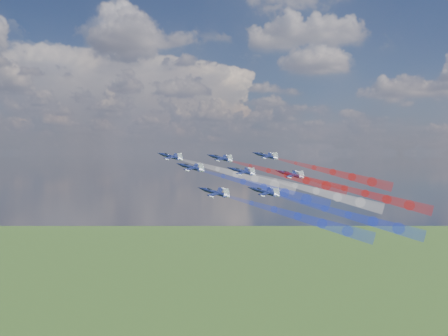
# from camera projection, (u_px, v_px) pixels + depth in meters

# --- Properties ---
(jet_lead) EXTENTS (14.03, 12.73, 7.26)m
(jet_lead) POSITION_uv_depth(u_px,v_px,m) (171.00, 157.00, 175.98)
(jet_lead) COLOR black
(trail_lead) EXTENTS (40.44, 19.67, 14.01)m
(trail_lead) POSITION_uv_depth(u_px,v_px,m) (236.00, 174.00, 166.29)
(trail_lead) COLOR white
(jet_inner_left) EXTENTS (14.03, 12.73, 7.26)m
(jet_inner_left) POSITION_uv_depth(u_px,v_px,m) (191.00, 167.00, 162.11)
(jet_inner_left) COLOR black
(trail_inner_left) EXTENTS (40.44, 19.67, 14.01)m
(trail_inner_left) POSITION_uv_depth(u_px,v_px,m) (263.00, 187.00, 152.42)
(trail_inner_left) COLOR #1A32E1
(jet_inner_right) EXTENTS (14.03, 12.73, 7.26)m
(jet_inner_right) POSITION_uv_depth(u_px,v_px,m) (221.00, 158.00, 179.81)
(jet_inner_right) COLOR black
(trail_inner_right) EXTENTS (40.44, 19.67, 14.01)m
(trail_inner_right) POSITION_uv_depth(u_px,v_px,m) (287.00, 175.00, 170.12)
(trail_inner_right) COLOR red
(jet_outer_left) EXTENTS (14.03, 12.73, 7.26)m
(jet_outer_left) POSITION_uv_depth(u_px,v_px,m) (215.00, 192.00, 145.50)
(jet_outer_left) COLOR black
(trail_outer_left) EXTENTS (40.44, 19.67, 14.01)m
(trail_outer_left) POSITION_uv_depth(u_px,v_px,m) (298.00, 216.00, 135.81)
(trail_outer_left) COLOR #1A32E1
(jet_center_third) EXTENTS (14.03, 12.73, 7.26)m
(jet_center_third) POSITION_uv_depth(u_px,v_px,m) (242.00, 171.00, 165.28)
(jet_center_third) COLOR black
(trail_center_third) EXTENTS (40.44, 19.67, 14.01)m
(trail_center_third) POSITION_uv_depth(u_px,v_px,m) (316.00, 191.00, 155.59)
(trail_center_third) COLOR white
(jet_outer_right) EXTENTS (14.03, 12.73, 7.26)m
(jet_outer_right) POSITION_uv_depth(u_px,v_px,m) (266.00, 156.00, 185.90)
(jet_outer_right) COLOR black
(trail_outer_right) EXTENTS (40.44, 19.67, 14.01)m
(trail_outer_right) POSITION_uv_depth(u_px,v_px,m) (333.00, 172.00, 176.21)
(trail_outer_right) COLOR red
(jet_rear_left) EXTENTS (14.03, 12.73, 7.26)m
(jet_rear_left) POSITION_uv_depth(u_px,v_px,m) (265.00, 192.00, 150.12)
(jet_rear_left) COLOR black
(trail_rear_left) EXTENTS (40.44, 19.67, 14.01)m
(trail_rear_left) POSITION_uv_depth(u_px,v_px,m) (348.00, 215.00, 140.43)
(trail_rear_left) COLOR #1A32E1
(jet_rear_right) EXTENTS (14.03, 12.73, 7.26)m
(jet_rear_right) POSITION_uv_depth(u_px,v_px,m) (291.00, 174.00, 170.41)
(jet_rear_right) COLOR black
(trail_rear_right) EXTENTS (40.44, 19.67, 14.01)m
(trail_rear_right) POSITION_uv_depth(u_px,v_px,m) (365.00, 194.00, 160.72)
(trail_rear_right) COLOR red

